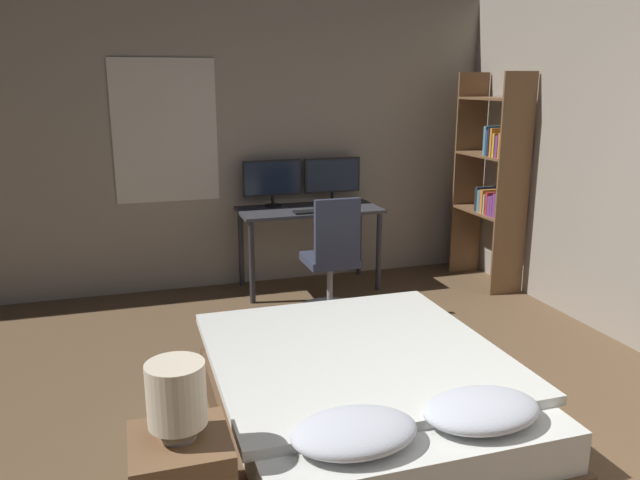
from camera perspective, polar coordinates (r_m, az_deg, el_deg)
name	(u,v)px	position (r m, az deg, el deg)	size (l,w,h in m)	color
wall_back	(265,143)	(5.99, -5.09, 8.83)	(12.00, 0.08, 2.70)	#9E9384
bed	(362,398)	(3.50, 3.84, -14.25)	(1.55, 1.90, 0.56)	brown
bedside_lamp	(176,395)	(2.56, -13.00, -13.62)	(0.23, 0.23, 0.32)	gray
desk	(309,219)	(5.81, -1.01, 1.90)	(1.30, 0.61, 0.78)	#38383D
monitor_left	(272,180)	(5.87, -4.37, 5.52)	(0.56, 0.16, 0.43)	black
monitor_right	(332,177)	(6.03, 1.13, 5.79)	(0.56, 0.16, 0.43)	black
keyboard	(315,211)	(5.60, -0.42, 2.63)	(0.39, 0.13, 0.02)	black
computer_mouse	(345,209)	(5.68, 2.34, 2.90)	(0.07, 0.05, 0.04)	black
office_chair	(332,269)	(5.21, 1.10, -2.63)	(0.52, 0.52, 1.01)	black
bookshelf	(494,174)	(6.08, 15.66, 5.81)	(0.33, 0.78, 2.00)	brown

